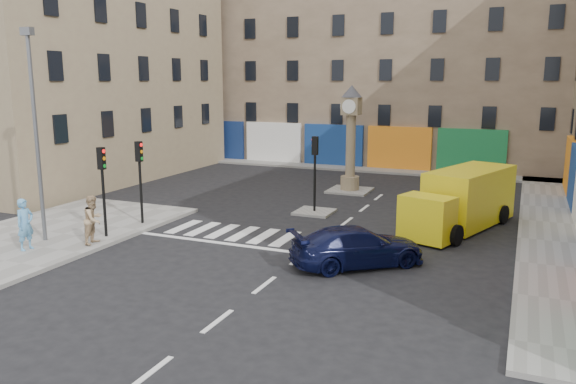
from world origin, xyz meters
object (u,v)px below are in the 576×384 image
Objects in this scene: lamp_post at (35,125)px; yellow_van at (462,200)px; clock_pillar at (351,132)px; traffic_light_left_near at (103,177)px; traffic_light_left_far at (140,169)px; navy_sedan at (357,246)px; pedestrian_tan at (94,220)px; traffic_light_island at (315,162)px; pedestrian_blue at (25,224)px.

lamp_post is 18.07m from yellow_van.
lamp_post is 17.31m from clock_pillar.
traffic_light_left_near and traffic_light_left_far have the same top height.
lamp_post is 13.25m from navy_sedan.
lamp_post is 4.30m from pedestrian_tan.
pedestrian_tan is at bearing 10.35° from lamp_post.
navy_sedan is (10.49, -1.51, -1.92)m from traffic_light_left_far.
pedestrian_tan is (2.20, 0.40, -3.67)m from lamp_post.
pedestrian_tan is at bearing -73.27° from traffic_light_left_near.
clock_pillar is at bearing 90.00° from traffic_light_island.
navy_sedan is (12.39, 2.29, -4.09)m from lamp_post.
traffic_light_left_near is 0.61× the size of clock_pillar.
navy_sedan is 0.65× the size of yellow_van.
navy_sedan is (4.19, -6.91, -1.89)m from traffic_light_island.
navy_sedan is at bearing 4.83° from traffic_light_left_near.
traffic_light_island is 13.13m from pedestrian_blue.
traffic_light_left_far is 4.77m from lamp_post.
traffic_light_left_near is 2.40m from traffic_light_left_far.
traffic_light_left_far is at bearing -118.94° from clock_pillar.
pedestrian_tan is at bearing -43.74° from pedestrian_blue.
clock_pillar is 3.08× the size of pedestrian_blue.
lamp_post is (-1.90, -3.80, 2.17)m from traffic_light_left_far.
traffic_light_left_far is at bearing -12.96° from pedestrian_blue.
traffic_light_island reaches higher than navy_sedan.
pedestrian_tan reaches higher than navy_sedan.
pedestrian_tan is (-6.00, -8.80, -1.47)m from traffic_light_island.
clock_pillar is 16.15m from pedestrian_tan.
clock_pillar is 0.82× the size of yellow_van.
pedestrian_tan is (-10.19, -1.88, 0.42)m from navy_sedan.
traffic_light_left_near is at bearing -128.93° from traffic_light_island.
pedestrian_blue is at bearing -115.36° from clock_pillar.
lamp_post reaches higher than pedestrian_blue.
yellow_van is at bearing 30.87° from lamp_post.
yellow_van is (7.02, -0.10, -1.31)m from traffic_light_island.
pedestrian_tan is (0.30, -3.40, -1.50)m from traffic_light_left_far.
clock_pillar is (6.30, 13.80, 0.93)m from traffic_light_left_near.
traffic_light_left_far is 0.61× the size of clock_pillar.
traffic_light_island is at bearing 51.07° from traffic_light_left_near.
clock_pillar is 1.26× the size of navy_sedan.
traffic_light_island is at bearing 40.60° from traffic_light_left_far.
pedestrian_tan is (-13.02, -8.70, -0.17)m from yellow_van.
clock_pillar reaches higher than pedestrian_blue.
yellow_van is (7.02, -6.10, -2.26)m from clock_pillar.
traffic_light_island is 7.14m from yellow_van.
lamp_post is 3.88m from pedestrian_blue.
pedestrian_blue is at bearing -72.45° from lamp_post.
traffic_light_left_near reaches higher than yellow_van.
pedestrian_blue is at bearing 123.62° from pedestrian_tan.
traffic_light_left_far is 0.45× the size of lamp_post.
traffic_light_island is 6.07m from clock_pillar.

